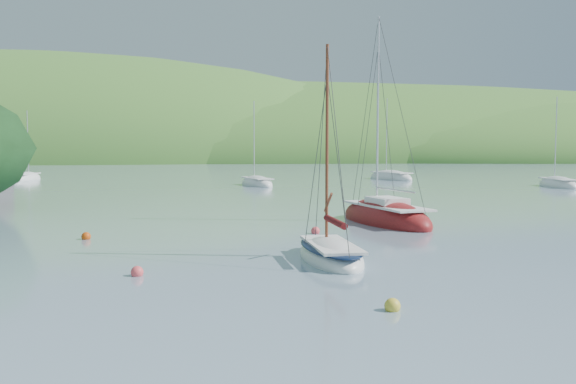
{
  "coord_description": "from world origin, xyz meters",
  "views": [
    {
      "loc": [
        -3.14,
        -18.85,
        4.31
      ],
      "look_at": [
        -0.95,
        8.0,
        2.27
      ],
      "focal_mm": 40.0,
      "sensor_mm": 36.0,
      "label": 1
    }
  ],
  "objects": [
    {
      "name": "distant_sloop_c",
      "position": [
        -27.86,
        59.05,
        0.16
      ],
      "size": [
        2.86,
        6.47,
        8.94
      ],
      "rotation": [
        0.0,
        0.0,
        -0.11
      ],
      "color": "white",
      "rests_on": "ground"
    },
    {
      "name": "distant_sloop_b",
      "position": [
        15.38,
        56.56,
        0.18
      ],
      "size": [
        5.38,
        7.83,
        10.57
      ],
      "rotation": [
        0.0,
        0.0,
        0.42
      ],
      "color": "white",
      "rests_on": "ground"
    },
    {
      "name": "distant_sloop_a",
      "position": [
        -0.99,
        46.83,
        0.17
      ],
      "size": [
        4.26,
        7.02,
        9.45
      ],
      "rotation": [
        0.0,
        0.0,
        0.31
      ],
      "color": "white",
      "rests_on": "ground"
    },
    {
      "name": "distant_sloop_d",
      "position": [
        28.86,
        42.38,
        0.17
      ],
      "size": [
        2.68,
        6.94,
        9.78
      ],
      "rotation": [
        0.0,
        0.0,
        -0.04
      ],
      "color": "white",
      "rests_on": "ground"
    },
    {
      "name": "ground",
      "position": [
        0.0,
        0.0,
        0.0
      ],
      "size": [
        700.0,
        700.0,
        0.0
      ],
      "primitive_type": "plane",
      "color": "gray",
      "rests_on": "ground"
    },
    {
      "name": "shoreline_hills",
      "position": [
        -9.66,
        172.42,
        0.0
      ],
      "size": [
        690.0,
        135.0,
        56.0
      ],
      "color": "#3E722B",
      "rests_on": "ground"
    },
    {
      "name": "mooring_buoys",
      "position": [
        -0.81,
        5.62,
        0.12
      ],
      "size": [
        24.85,
        14.72,
        0.43
      ],
      "color": "gold",
      "rests_on": "ground"
    },
    {
      "name": "sloop_red",
      "position": [
        4.94,
        15.16,
        0.23
      ],
      "size": [
        4.95,
        8.7,
        12.19
      ],
      "rotation": [
        0.0,
        0.0,
        0.27
      ],
      "color": "maroon",
      "rests_on": "ground"
    },
    {
      "name": "daysailer_white",
      "position": [
        0.34,
        4.42,
        0.2
      ],
      "size": [
        2.52,
        5.73,
        8.57
      ],
      "rotation": [
        0.0,
        0.0,
        0.09
      ],
      "color": "white",
      "rests_on": "ground"
    }
  ]
}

